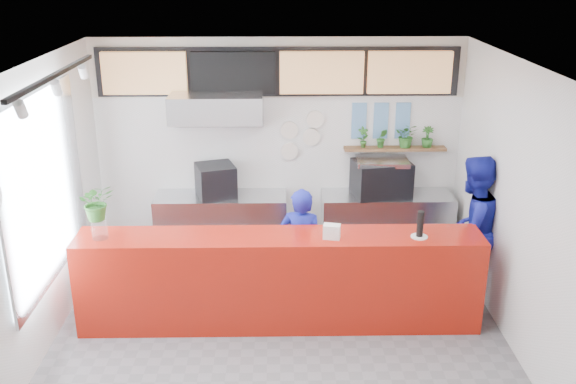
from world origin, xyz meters
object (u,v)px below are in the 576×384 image
(espresso_machine, at_px, (381,178))
(staff_center, at_px, (301,247))
(staff_right, at_px, (471,229))
(service_counter, at_px, (280,280))
(pepper_mill, at_px, (420,224))
(panini_oven, at_px, (216,181))

(espresso_machine, distance_m, staff_center, 1.80)
(staff_center, xyz_separation_m, staff_right, (2.04, 0.12, 0.17))
(service_counter, xyz_separation_m, pepper_mill, (1.53, -0.07, 0.71))
(staff_center, bearing_deg, pepper_mill, 169.91)
(service_counter, height_order, staff_right, staff_right)
(espresso_machine, bearing_deg, staff_center, -141.27)
(service_counter, height_order, panini_oven, panini_oven)
(service_counter, relative_size, staff_center, 3.05)
(service_counter, bearing_deg, panini_oven, 115.51)
(service_counter, height_order, espresso_machine, espresso_machine)
(pepper_mill, bearing_deg, panini_oven, 141.93)
(panini_oven, distance_m, espresso_machine, 2.26)
(pepper_mill, bearing_deg, service_counter, 177.35)
(pepper_mill, bearing_deg, espresso_machine, 93.98)
(panini_oven, xyz_separation_m, staff_center, (1.12, -1.34, -0.38))
(espresso_machine, xyz_separation_m, staff_right, (0.90, -1.22, -0.23))
(panini_oven, distance_m, staff_center, 1.78)
(espresso_machine, distance_m, pepper_mill, 1.88)
(staff_center, relative_size, staff_right, 0.81)
(service_counter, relative_size, pepper_mill, 15.62)
(service_counter, relative_size, espresso_machine, 6.05)
(espresso_machine, relative_size, staff_right, 0.41)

